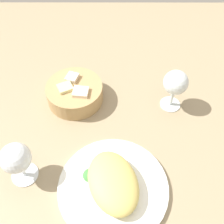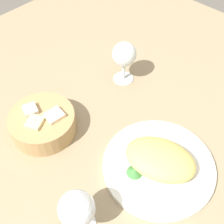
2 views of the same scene
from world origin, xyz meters
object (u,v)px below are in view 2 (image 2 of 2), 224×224
plate (159,166)px  wine_glass_near (124,56)px  bread_basket (43,123)px  wine_glass_far (77,210)px

plate → wine_glass_near: (26.70, -17.42, 8.26)cm
plate → bread_basket: 31.14cm
wine_glass_near → wine_glass_far: size_ratio=1.06×
plate → wine_glass_near: 32.93cm
plate → bread_basket: (28.83, 11.53, 2.32)cm
bread_basket → wine_glass_near: size_ratio=1.28×
wine_glass_near → plate: bearing=146.9°
bread_basket → wine_glass_far: (-25.20, 10.60, 5.10)cm
plate → wine_glass_near: bearing=-33.1°
wine_glass_near → wine_glass_far: (-23.06, 39.55, -0.84)cm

